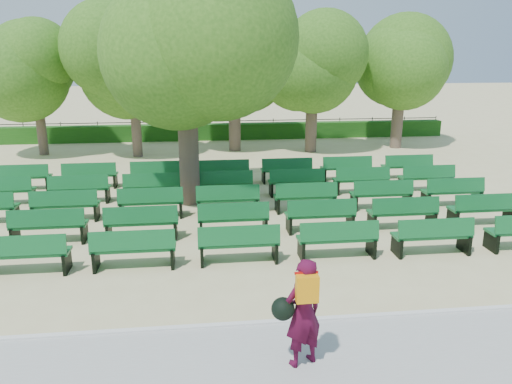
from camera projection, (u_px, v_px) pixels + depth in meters
ground at (247, 218)px, 15.31m from camera, size 120.00×120.00×0.00m
paving at (292, 360)px, 8.24m from camera, size 30.00×2.20×0.06m
curb at (280, 323)px, 9.33m from camera, size 30.00×0.12×0.10m
hedge at (222, 132)px, 28.56m from camera, size 26.00×0.70×0.90m
fence at (222, 138)px, 29.06m from camera, size 26.00×0.10×1.02m
tree_line at (227, 153)px, 24.86m from camera, size 21.80×6.80×7.04m
bench_array at (229, 211)px, 15.64m from camera, size 1.98×0.71×1.23m
tree_among at (185, 42)px, 15.35m from camera, size 5.88×5.88×7.88m
person at (302, 311)px, 7.84m from camera, size 0.92×0.67×1.83m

